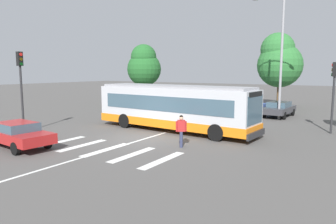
{
  "coord_description": "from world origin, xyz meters",
  "views": [
    {
      "loc": [
        11.37,
        -14.29,
        4.02
      ],
      "look_at": [
        0.11,
        3.12,
        1.3
      ],
      "focal_mm": 33.55,
      "sensor_mm": 36.0,
      "label": 1
    }
  ],
  "objects_px": {
    "parked_car_black": "(178,101)",
    "parked_car_silver": "(226,104)",
    "pedestrian_crossing_street": "(181,129)",
    "traffic_light_near_corner": "(21,79)",
    "parked_car_teal": "(199,103)",
    "parked_car_charcoal": "(279,108)",
    "background_tree_left": "(144,66)",
    "traffic_light_far_corner": "(334,86)",
    "parked_car_blue": "(251,106)",
    "twin_arm_street_lamp": "(282,43)",
    "background_tree_right": "(279,61)",
    "city_transit_bus": "(174,107)",
    "foreground_sedan": "(17,133)"
  },
  "relations": [
    {
      "from": "pedestrian_crossing_street",
      "to": "parked_car_charcoal",
      "type": "xyz_separation_m",
      "value": [
        1.6,
        14.26,
        -0.2
      ]
    },
    {
      "from": "parked_car_silver",
      "to": "traffic_light_far_corner",
      "type": "height_order",
      "value": "traffic_light_far_corner"
    },
    {
      "from": "parked_car_black",
      "to": "traffic_light_far_corner",
      "type": "height_order",
      "value": "traffic_light_far_corner"
    },
    {
      "from": "parked_car_silver",
      "to": "traffic_light_far_corner",
      "type": "bearing_deg",
      "value": -32.91
    },
    {
      "from": "parked_car_silver",
      "to": "twin_arm_street_lamp",
      "type": "height_order",
      "value": "twin_arm_street_lamp"
    },
    {
      "from": "parked_car_black",
      "to": "parked_car_blue",
      "type": "bearing_deg",
      "value": -1.7
    },
    {
      "from": "parked_car_black",
      "to": "parked_car_charcoal",
      "type": "distance_m",
      "value": 10.69
    },
    {
      "from": "city_transit_bus",
      "to": "background_tree_right",
      "type": "xyz_separation_m",
      "value": [
        2.63,
        17.17,
        3.52
      ]
    },
    {
      "from": "parked_car_black",
      "to": "parked_car_silver",
      "type": "xyz_separation_m",
      "value": [
        5.52,
        0.02,
        0.0
      ]
    },
    {
      "from": "parked_car_blue",
      "to": "parked_car_charcoal",
      "type": "relative_size",
      "value": 0.98
    },
    {
      "from": "traffic_light_near_corner",
      "to": "traffic_light_far_corner",
      "type": "distance_m",
      "value": 20.04
    },
    {
      "from": "foreground_sedan",
      "to": "parked_car_silver",
      "type": "distance_m",
      "value": 19.88
    },
    {
      "from": "foreground_sedan",
      "to": "background_tree_left",
      "type": "height_order",
      "value": "background_tree_left"
    },
    {
      "from": "parked_car_black",
      "to": "twin_arm_street_lamp",
      "type": "height_order",
      "value": "twin_arm_street_lamp"
    },
    {
      "from": "parked_car_silver",
      "to": "parked_car_black",
      "type": "bearing_deg",
      "value": -179.82
    },
    {
      "from": "city_transit_bus",
      "to": "foreground_sedan",
      "type": "height_order",
      "value": "city_transit_bus"
    },
    {
      "from": "foreground_sedan",
      "to": "twin_arm_street_lamp",
      "type": "relative_size",
      "value": 0.45
    },
    {
      "from": "parked_car_teal",
      "to": "background_tree_right",
      "type": "height_order",
      "value": "background_tree_right"
    },
    {
      "from": "background_tree_left",
      "to": "parked_car_silver",
      "type": "bearing_deg",
      "value": -13.74
    },
    {
      "from": "parked_car_charcoal",
      "to": "traffic_light_far_corner",
      "type": "relative_size",
      "value": 1.0
    },
    {
      "from": "pedestrian_crossing_street",
      "to": "traffic_light_near_corner",
      "type": "bearing_deg",
      "value": -168.59
    },
    {
      "from": "parked_car_teal",
      "to": "background_tree_right",
      "type": "relative_size",
      "value": 0.56
    },
    {
      "from": "traffic_light_near_corner",
      "to": "traffic_light_far_corner",
      "type": "xyz_separation_m",
      "value": [
        17.02,
        10.58,
        -0.41
      ]
    },
    {
      "from": "parked_car_black",
      "to": "foreground_sedan",
      "type": "bearing_deg",
      "value": -84.53
    },
    {
      "from": "foreground_sedan",
      "to": "parked_car_black",
      "type": "xyz_separation_m",
      "value": [
        -1.87,
        19.53,
        0.0
      ]
    },
    {
      "from": "foreground_sedan",
      "to": "traffic_light_far_corner",
      "type": "distance_m",
      "value": 19.0
    },
    {
      "from": "parked_car_black",
      "to": "background_tree_left",
      "type": "relative_size",
      "value": 0.62
    },
    {
      "from": "parked_car_silver",
      "to": "parked_car_charcoal",
      "type": "xyz_separation_m",
      "value": [
        5.16,
        -0.52,
        0.0
      ]
    },
    {
      "from": "city_transit_bus",
      "to": "pedestrian_crossing_street",
      "type": "distance_m",
      "value": 4.73
    },
    {
      "from": "city_transit_bus",
      "to": "parked_car_teal",
      "type": "bearing_deg",
      "value": 108.31
    },
    {
      "from": "background_tree_left",
      "to": "city_transit_bus",
      "type": "bearing_deg",
      "value": -46.93
    },
    {
      "from": "background_tree_right",
      "to": "traffic_light_far_corner",
      "type": "bearing_deg",
      "value": -62.68
    },
    {
      "from": "traffic_light_near_corner",
      "to": "parked_car_silver",
      "type": "bearing_deg",
      "value": 67.06
    },
    {
      "from": "twin_arm_street_lamp",
      "to": "background_tree_right",
      "type": "height_order",
      "value": "twin_arm_street_lamp"
    },
    {
      "from": "parked_car_teal",
      "to": "parked_car_blue",
      "type": "xyz_separation_m",
      "value": [
        5.29,
        0.23,
        0.0
      ]
    },
    {
      "from": "parked_car_silver",
      "to": "background_tree_left",
      "type": "relative_size",
      "value": 0.63
    },
    {
      "from": "parked_car_blue",
      "to": "traffic_light_far_corner",
      "type": "relative_size",
      "value": 0.99
    },
    {
      "from": "foreground_sedan",
      "to": "parked_car_silver",
      "type": "xyz_separation_m",
      "value": [
        3.65,
        19.54,
        0.0
      ]
    },
    {
      "from": "traffic_light_far_corner",
      "to": "background_tree_left",
      "type": "bearing_deg",
      "value": 157.08
    },
    {
      "from": "parked_car_teal",
      "to": "traffic_light_far_corner",
      "type": "height_order",
      "value": "traffic_light_far_corner"
    },
    {
      "from": "pedestrian_crossing_street",
      "to": "background_tree_left",
      "type": "xyz_separation_m",
      "value": [
        -15.96,
        17.81,
        3.7
      ]
    },
    {
      "from": "traffic_light_far_corner",
      "to": "twin_arm_street_lamp",
      "type": "distance_m",
      "value": 6.92
    },
    {
      "from": "background_tree_left",
      "to": "traffic_light_far_corner",
      "type": "bearing_deg",
      "value": -22.92
    },
    {
      "from": "foreground_sedan",
      "to": "parked_car_charcoal",
      "type": "relative_size",
      "value": 1.01
    },
    {
      "from": "parked_car_black",
      "to": "parked_car_blue",
      "type": "height_order",
      "value": "same"
    },
    {
      "from": "parked_car_teal",
      "to": "parked_car_charcoal",
      "type": "distance_m",
      "value": 7.9
    },
    {
      "from": "parked_car_charcoal",
      "to": "traffic_light_far_corner",
      "type": "distance_m",
      "value": 7.84
    },
    {
      "from": "city_transit_bus",
      "to": "parked_car_blue",
      "type": "distance_m",
      "value": 10.96
    },
    {
      "from": "background_tree_right",
      "to": "parked_car_silver",
      "type": "bearing_deg",
      "value": -118.82
    },
    {
      "from": "parked_car_silver",
      "to": "traffic_light_far_corner",
      "type": "distance_m",
      "value": 11.95
    }
  ]
}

